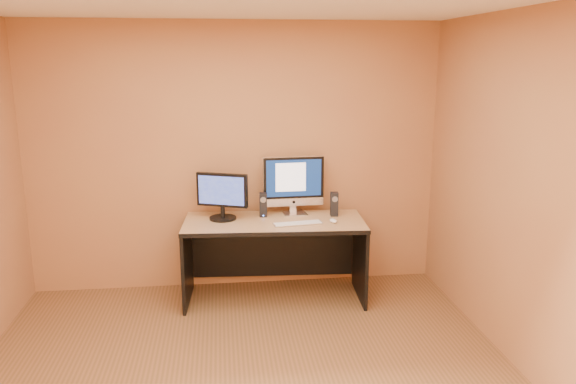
# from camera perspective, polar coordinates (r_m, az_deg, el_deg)

# --- Properties ---
(walls) EXTENTS (4.00, 4.00, 2.60)m
(walls) POSITION_cam_1_polar(r_m,az_deg,el_deg) (3.55, -4.36, -2.02)
(walls) COLOR #A26E41
(walls) RESTS_ON ground
(desk) EXTENTS (1.71, 0.83, 0.77)m
(desk) POSITION_cam_1_polar(r_m,az_deg,el_deg) (5.34, -1.39, -6.94)
(desk) COLOR tan
(desk) RESTS_ON ground
(imac) EXTENTS (0.60, 0.25, 0.57)m
(imac) POSITION_cam_1_polar(r_m,az_deg,el_deg) (5.38, 0.61, 0.70)
(imac) COLOR silver
(imac) RESTS_ON desk
(second_monitor) EXTENTS (0.56, 0.42, 0.44)m
(second_monitor) POSITION_cam_1_polar(r_m,az_deg,el_deg) (5.26, -6.69, -0.46)
(second_monitor) COLOR black
(second_monitor) RESTS_ON desk
(speaker_left) EXTENTS (0.08, 0.08, 0.23)m
(speaker_left) POSITION_cam_1_polar(r_m,az_deg,el_deg) (5.34, -2.53, -1.30)
(speaker_left) COLOR black
(speaker_left) RESTS_ON desk
(speaker_right) EXTENTS (0.08, 0.08, 0.23)m
(speaker_right) POSITION_cam_1_polar(r_m,az_deg,el_deg) (5.38, 4.72, -1.23)
(speaker_right) COLOR black
(speaker_right) RESTS_ON desk
(keyboard) EXTENTS (0.46, 0.18, 0.02)m
(keyboard) POSITION_cam_1_polar(r_m,az_deg,el_deg) (5.11, 1.01, -3.22)
(keyboard) COLOR silver
(keyboard) RESTS_ON desk
(mouse) EXTENTS (0.08, 0.11, 0.04)m
(mouse) POSITION_cam_1_polar(r_m,az_deg,el_deg) (5.18, 4.62, -2.92)
(mouse) COLOR white
(mouse) RESTS_ON desk
(cable_a) EXTENTS (0.05, 0.23, 0.01)m
(cable_a) POSITION_cam_1_polar(r_m,az_deg,el_deg) (5.51, 1.66, -2.05)
(cable_a) COLOR black
(cable_a) RESTS_ON desk
(cable_b) EXTENTS (0.07, 0.18, 0.01)m
(cable_b) POSITION_cam_1_polar(r_m,az_deg,el_deg) (5.55, 0.21, -1.91)
(cable_b) COLOR black
(cable_b) RESTS_ON desk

